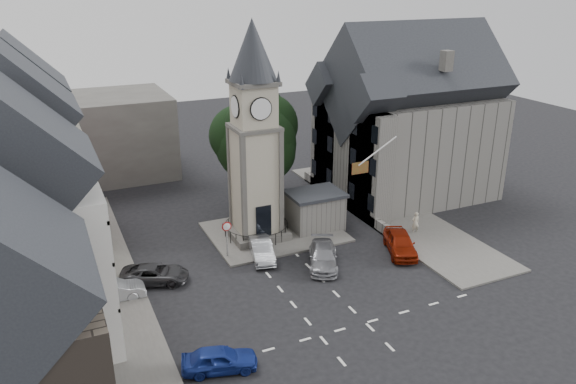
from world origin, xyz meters
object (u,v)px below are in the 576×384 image
car_east_red (400,243)px  pedestrian (415,223)px  stone_shelter (315,210)px  car_west_blue (219,359)px  clock_tower (254,135)px

car_east_red → pedestrian: size_ratio=2.59×
stone_shelter → car_west_blue: size_ratio=1.11×
clock_tower → car_east_red: size_ratio=3.52×
car_west_blue → pedestrian: 21.20m
stone_shelter → car_east_red: 7.41m
clock_tower → car_west_blue: 17.54m
clock_tower → car_east_red: bearing=-38.9°
clock_tower → stone_shelter: clock_tower is taller
clock_tower → pedestrian: clock_tower is taller
clock_tower → pedestrian: (11.50, -4.59, -7.23)m
car_east_red → pedestrian: bearing=59.1°
clock_tower → stone_shelter: (4.80, -0.49, -6.57)m
car_west_blue → pedestrian: bearing=-49.3°
stone_shelter → clock_tower: bearing=174.2°
stone_shelter → pedestrian: size_ratio=2.41×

